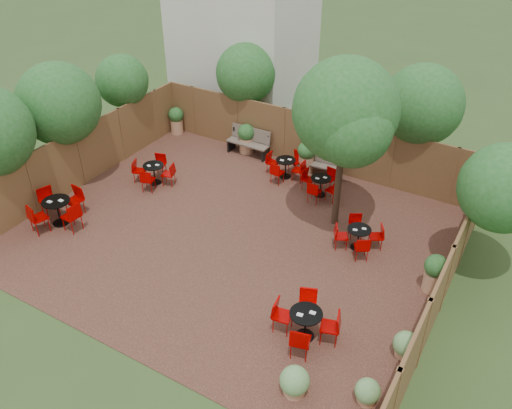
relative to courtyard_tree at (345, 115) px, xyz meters
The scene contains 13 objects.
ground 4.73m from the courtyard_tree, 137.17° to the right, with size 80.00×80.00×0.00m, color #354F23.
courtyard_paving 4.73m from the courtyard_tree, 137.17° to the right, with size 12.00×10.00×0.02m, color #3C2118.
fence_back 4.48m from the courtyard_tree, 128.56° to the left, with size 12.00×0.08×2.00m, color brown.
fence_left 8.93m from the courtyard_tree, 165.63° to the right, with size 0.08×10.00×2.00m, color brown.
fence_right 4.98m from the courtyard_tree, 29.82° to the right, with size 0.08×10.00×2.00m, color brown.
neighbour_building 8.99m from the courtyard_tree, 139.14° to the left, with size 5.00×4.00×8.00m, color beige.
overhang_foliage 4.48m from the courtyard_tree, behind, with size 15.76×10.95×2.69m.
courtyard_tree is the anchor object (origin of this frame).
park_bench_left 5.98m from the courtyard_tree, 150.98° to the left, with size 1.64×0.55×1.01m.
park_bench_right 4.24m from the courtyard_tree, 120.63° to the left, with size 1.39×0.52×0.84m.
bistro_tables 4.59m from the courtyard_tree, 147.56° to the right, with size 10.07×7.78×0.94m.
planters 4.38m from the courtyard_tree, 151.04° to the left, with size 11.89×4.68×1.16m.
low_shrubs 6.69m from the courtyard_tree, 63.33° to the right, with size 2.30×2.76×0.68m.
Camera 1 is at (6.91, -10.50, 9.46)m, focal length 37.30 mm.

